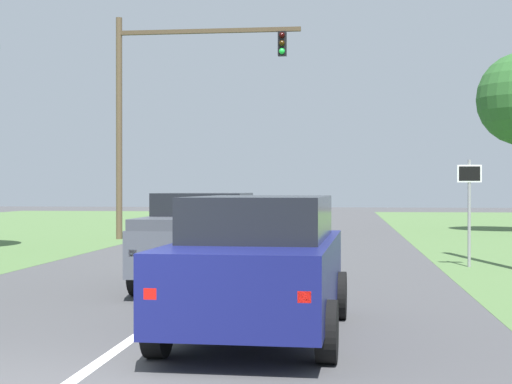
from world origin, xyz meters
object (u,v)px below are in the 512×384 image
(traffic_light, at_px, (162,94))
(keep_moving_sign, at_px, (469,199))
(red_suv_near, at_px, (260,262))
(pickup_truck_lead, at_px, (205,239))

(traffic_light, xyz_separation_m, keep_moving_sign, (10.10, -9.36, -3.86))
(traffic_light, height_order, keep_moving_sign, traffic_light)
(red_suv_near, xyz_separation_m, keep_moving_sign, (4.22, 9.58, 0.73))
(red_suv_near, distance_m, pickup_truck_lead, 5.30)
(keep_moving_sign, bearing_deg, traffic_light, 137.19)
(red_suv_near, height_order, traffic_light, traffic_light)
(pickup_truck_lead, bearing_deg, red_suv_near, -71.59)
(red_suv_near, xyz_separation_m, traffic_light, (-5.88, 18.94, 4.59))
(traffic_light, bearing_deg, keep_moving_sign, -42.81)
(keep_moving_sign, bearing_deg, pickup_truck_lead, -142.31)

